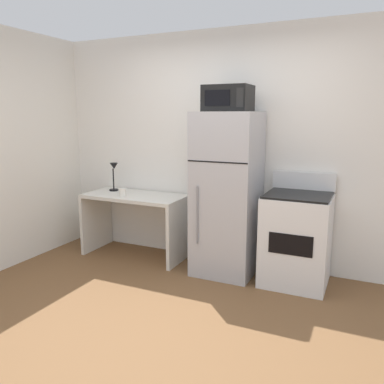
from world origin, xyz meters
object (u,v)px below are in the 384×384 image
(desk_lamp, at_px, (114,172))
(oven_range, at_px, (296,238))
(microwave, at_px, (228,98))
(refrigerator, at_px, (227,194))
(coffee_mug, at_px, (123,192))
(desk, at_px, (135,213))

(desk_lamp, relative_size, oven_range, 0.32)
(desk_lamp, xyz_separation_m, oven_range, (2.25, -0.09, -0.52))
(microwave, bearing_deg, oven_range, 2.74)
(oven_range, bearing_deg, desk_lamp, 177.66)
(refrigerator, height_order, oven_range, refrigerator)
(coffee_mug, distance_m, oven_range, 2.01)
(refrigerator, bearing_deg, oven_range, 1.09)
(desk_lamp, distance_m, coffee_mug, 0.41)
(desk, height_order, oven_range, oven_range)
(desk, bearing_deg, microwave, -2.02)
(refrigerator, bearing_deg, coffee_mug, -174.40)
(desk_lamp, bearing_deg, refrigerator, -4.00)
(refrigerator, bearing_deg, microwave, -89.68)
(refrigerator, relative_size, microwave, 3.72)
(desk_lamp, height_order, coffee_mug, desk_lamp)
(coffee_mug, xyz_separation_m, microwave, (1.24, 0.10, 1.04))
(refrigerator, distance_m, microwave, 0.99)
(desk_lamp, xyz_separation_m, coffee_mug, (0.28, -0.23, -0.19))
(desk, xyz_separation_m, oven_range, (1.90, -0.01, -0.06))
(desk_lamp, height_order, refrigerator, refrigerator)
(desk, distance_m, refrigerator, 1.21)
(coffee_mug, bearing_deg, refrigerator, 5.60)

